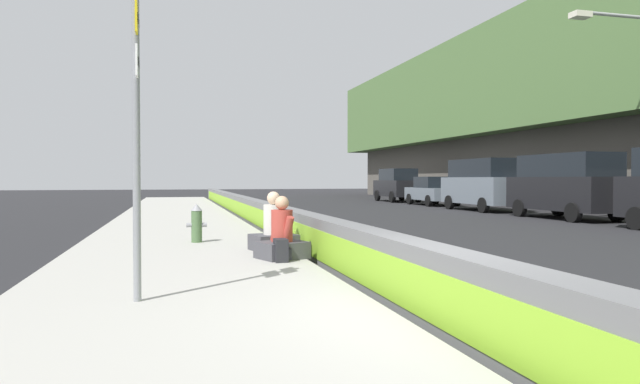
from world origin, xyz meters
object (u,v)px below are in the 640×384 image
(street_lamp, at_px, (632,94))
(seated_person_foreground, at_px, (282,239))
(route_sign_post, at_px, (137,125))
(fire_hydrant, at_px, (197,223))
(parked_car_fourth, at_px, (483,183))
(seated_person_middle, at_px, (274,232))
(parked_car_third, at_px, (566,185))
(backpack, at_px, (281,251))
(parked_car_midline, at_px, (433,191))
(parked_car_far, at_px, (397,185))

(street_lamp, bearing_deg, seated_person_foreground, 114.88)
(route_sign_post, distance_m, seated_person_foreground, 4.21)
(route_sign_post, bearing_deg, fire_hydrant, -8.56)
(fire_hydrant, height_order, parked_car_fourth, parked_car_fourth)
(route_sign_post, distance_m, street_lamp, 18.85)
(fire_hydrant, distance_m, parked_car_fourth, 18.56)
(seated_person_middle, bearing_deg, parked_car_third, -59.52)
(fire_hydrant, relative_size, parked_car_third, 0.17)
(seated_person_foreground, relative_size, backpack, 2.84)
(route_sign_post, xyz_separation_m, backpack, (2.66, -2.23, -1.88))
(parked_car_midline, relative_size, parked_car_far, 0.94)
(seated_person_middle, relative_size, parked_car_third, 0.23)
(parked_car_third, bearing_deg, seated_person_foreground, 124.13)
(seated_person_middle, distance_m, backpack, 1.62)
(fire_hydrant, distance_m, parked_car_midline, 22.79)
(seated_person_middle, bearing_deg, route_sign_post, 150.94)
(parked_car_third, bearing_deg, seated_person_middle, 120.48)
(seated_person_middle, bearing_deg, parked_car_fourth, -43.51)
(route_sign_post, relative_size, backpack, 9.00)
(route_sign_post, xyz_separation_m, parked_car_far, (29.19, -15.42, -1.03))
(seated_person_middle, xyz_separation_m, parked_car_midline, (19.41, -13.02, 0.35))
(street_lamp, relative_size, parked_car_far, 1.53)
(parked_car_fourth, bearing_deg, seated_person_foreground, 138.77)
(route_sign_post, relative_size, parked_car_third, 0.70)
(seated_person_middle, xyz_separation_m, parked_car_fourth, (13.57, -12.89, 0.84))
(fire_hydrant, xyz_separation_m, parked_car_fourth, (11.76, -14.34, 0.77))
(parked_car_midline, bearing_deg, street_lamp, -177.02)
(fire_hydrant, xyz_separation_m, seated_person_foreground, (-3.01, -1.40, -0.09))
(fire_hydrant, distance_m, seated_person_middle, 2.33)
(parked_car_midline, bearing_deg, fire_hydrant, 140.56)
(route_sign_post, bearing_deg, seated_person_middle, -29.06)
(street_lamp, xyz_separation_m, parked_car_third, (2.44, 0.77, -3.22))
(seated_person_middle, height_order, parked_car_fourth, parked_car_fourth)
(seated_person_middle, bearing_deg, street_lamp, -69.25)
(parked_car_fourth, bearing_deg, seated_person_middle, 136.49)
(seated_person_middle, relative_size, street_lamp, 0.16)
(backpack, bearing_deg, fire_hydrant, 20.98)
(street_lamp, distance_m, parked_car_far, 20.02)
(seated_person_foreground, relative_size, parked_car_third, 0.22)
(fire_hydrant, height_order, seated_person_middle, seated_person_middle)
(backpack, bearing_deg, parked_car_far, -26.44)
(seated_person_foreground, bearing_deg, parked_car_third, -55.87)
(backpack, height_order, parked_car_fourth, parked_car_fourth)
(seated_person_foreground, relative_size, street_lamp, 0.15)
(parked_car_midline, bearing_deg, route_sign_post, 146.97)
(seated_person_foreground, bearing_deg, parked_car_fourth, -41.23)
(seated_person_middle, bearing_deg, seated_person_foreground, 177.34)
(street_lamp, relative_size, parked_car_midline, 1.63)
(route_sign_post, xyz_separation_m, parked_car_midline, (23.67, -15.39, -1.35))
(seated_person_foreground, height_order, parked_car_third, parked_car_third)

